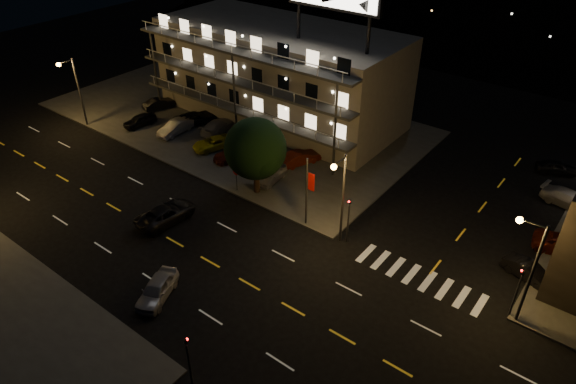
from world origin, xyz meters
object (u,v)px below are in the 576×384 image
Objects in this scene: side_car_0 at (529,271)px; road_car_west at (166,214)px; lot_car_4 at (271,174)px; road_car_east at (157,289)px; lot_car_7 at (218,126)px; tree at (255,150)px; lot_car_2 at (213,143)px.

side_car_0 is 28.93m from road_car_west.
lot_car_4 reaches higher than road_car_east.
lot_car_7 is 1.22× the size of side_car_0.
tree is 1.50× the size of lot_car_7.
side_car_0 is at bearing 166.18° from lot_car_7.
lot_car_4 is 1.00× the size of side_car_0.
tree is 1.36× the size of road_car_west.
tree is 1.70× the size of road_car_east.
lot_car_2 is 1.11× the size of lot_car_4.
side_car_0 is at bearing 18.71° from road_car_east.
side_car_0 is 0.93× the size of road_car_east.
tree is 10.29m from lot_car_2.
lot_car_4 is at bearing 12.49° from lot_car_2.
lot_car_2 reaches higher than side_car_0.
lot_car_2 is at bearing 101.08° from road_car_east.
lot_car_4 is 0.82× the size of lot_car_7.
road_car_west reaches higher than lot_car_2.
side_car_0 is (23.41, 1.23, -0.17)m from lot_car_4.
side_car_0 is 26.96m from road_car_east.
lot_car_7 reaches higher than road_car_east.
lot_car_7 is 34.76m from side_car_0.
road_car_east is (-20.16, -17.90, 0.08)m from side_car_0.
lot_car_4 is 12.04m from lot_car_7.
lot_car_7 is at bearing 102.08° from side_car_0.
road_car_west is (-3.23, -8.03, -3.72)m from tree.
lot_car_7 reaches higher than road_car_west.
lot_car_7 is at bearing 101.55° from road_car_east.
road_car_west is at bearing 111.94° from road_car_east.
lot_car_2 is 32.26m from side_car_0.
road_car_east is at bearing -77.68° from tree.
lot_car_7 is at bearing 151.58° from lot_car_4.
lot_car_7 is 16.72m from road_car_west.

